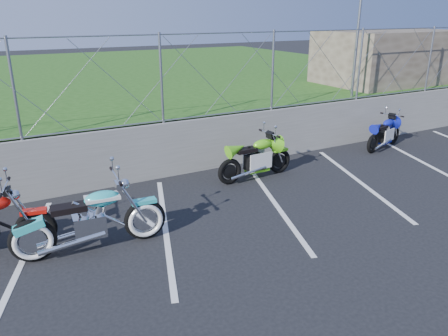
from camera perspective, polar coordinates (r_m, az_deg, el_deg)
ground at (r=7.30m, az=-4.77°, el=-10.87°), size 90.00×90.00×0.00m
retaining_wall at (r=10.08m, az=-13.05°, el=1.53°), size 30.00×0.22×1.30m
grass_field at (r=19.68m, az=-21.36°, el=9.43°), size 30.00×20.00×1.30m
stone_building at (r=17.26m, az=20.87°, el=13.45°), size 5.00×3.00×1.80m
chain_link_fence at (r=9.71m, az=-13.80°, el=10.83°), size 28.00×0.03×2.00m
sign_pole at (r=13.72m, az=16.91°, el=15.10°), size 0.08×0.08×3.00m
parking_lines at (r=8.55m, az=-0.15°, el=-5.93°), size 18.29×4.31×0.01m
cruiser_turquoise at (r=7.44m, az=-16.78°, el=-6.73°), size 2.50×0.79×1.24m
sportbike_green at (r=10.21m, az=4.28°, el=1.09°), size 2.04×0.73×1.06m
sportbike_blue at (r=13.33m, az=20.23°, el=4.13°), size 1.78×0.70×0.94m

